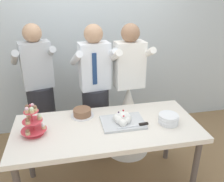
# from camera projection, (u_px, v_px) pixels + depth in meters

# --- Properties ---
(rear_wall) EXTENTS (5.20, 0.10, 2.90)m
(rear_wall) POSITION_uv_depth(u_px,v_px,m) (88.00, 32.00, 3.24)
(rear_wall) COLOR silver
(rear_wall) RESTS_ON ground_plane
(dessert_table) EXTENTS (1.80, 0.80, 0.78)m
(dessert_table) POSITION_uv_depth(u_px,v_px,m) (107.00, 132.00, 2.31)
(dessert_table) COLOR silver
(dessert_table) RESTS_ON ground_plane
(cupcake_stand) EXTENTS (0.23, 0.23, 0.31)m
(cupcake_stand) POSITION_uv_depth(u_px,v_px,m) (33.00, 122.00, 2.11)
(cupcake_stand) COLOR #D83F4C
(cupcake_stand) RESTS_ON dessert_table
(main_cake_tray) EXTENTS (0.44, 0.31, 0.13)m
(main_cake_tray) POSITION_uv_depth(u_px,v_px,m) (123.00, 120.00, 2.31)
(main_cake_tray) COLOR silver
(main_cake_tray) RESTS_ON dessert_table
(plate_stack) EXTENTS (0.20, 0.20, 0.10)m
(plate_stack) POSITION_uv_depth(u_px,v_px,m) (168.00, 119.00, 2.31)
(plate_stack) COLOR white
(plate_stack) RESTS_ON dessert_table
(round_cake) EXTENTS (0.24, 0.24, 0.08)m
(round_cake) POSITION_uv_depth(u_px,v_px,m) (82.00, 113.00, 2.45)
(round_cake) COLOR white
(round_cake) RESTS_ON dessert_table
(person_groom) EXTENTS (0.51, 0.54, 1.66)m
(person_groom) POSITION_uv_depth(u_px,v_px,m) (95.00, 101.00, 2.85)
(person_groom) COLOR #232328
(person_groom) RESTS_ON ground_plane
(person_bride) EXTENTS (0.56, 0.56, 1.66)m
(person_bride) POSITION_uv_depth(u_px,v_px,m) (128.00, 111.00, 2.96)
(person_bride) COLOR white
(person_bride) RESTS_ON ground_plane
(person_guest) EXTENTS (0.56, 0.58, 1.66)m
(person_guest) POSITION_uv_depth(u_px,v_px,m) (41.00, 99.00, 2.89)
(person_guest) COLOR #232328
(person_guest) RESTS_ON ground_plane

